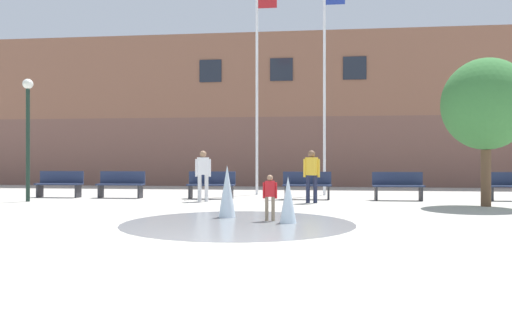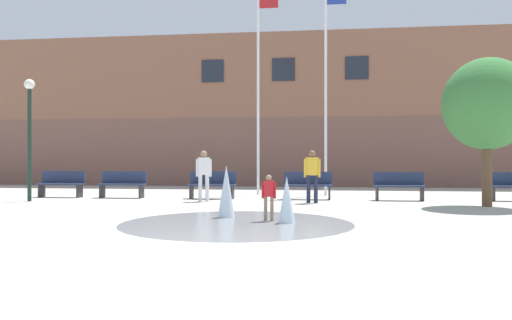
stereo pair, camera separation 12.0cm
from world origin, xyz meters
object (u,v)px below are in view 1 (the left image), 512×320
adult_watching (203,172)px  lamp_post_left_lane (28,121)px  park_bench_under_right_flagpole (307,185)px  adult_in_red (312,172)px  street_tree_near_building (486,105)px  park_bench_left_of_flagpoles (121,184)px  park_bench_near_trashcan (398,185)px  park_bench_far_left (60,184)px  child_with_pink_shirt (270,194)px  park_bench_center (211,184)px  flagpole_right (325,82)px  flagpole_left (258,84)px

adult_watching → lamp_post_left_lane: bearing=-17.3°
park_bench_under_right_flagpole → lamp_post_left_lane: size_ratio=0.42×
park_bench_under_right_flagpole → adult_in_red: adult_in_red is taller
park_bench_under_right_flagpole → street_tree_near_building: bearing=-21.3°
park_bench_left_of_flagpoles → park_bench_near_trashcan: 9.25m
park_bench_far_left → park_bench_under_right_flagpole: (8.55, 0.12, 0.00)m
park_bench_far_left → child_with_pink_shirt: 9.79m
park_bench_left_of_flagpoles → park_bench_center: (3.13, 0.04, 0.00)m
park_bench_under_right_flagpole → adult_in_red: size_ratio=1.01×
park_bench_under_right_flagpole → lamp_post_left_lane: (-8.67, -1.88, 2.03)m
street_tree_near_building → park_bench_near_trashcan: bearing=138.8°
park_bench_under_right_flagpole → flagpole_right: flagpole_right is taller
park_bench_far_left → flagpole_right: 10.14m
flagpole_right → child_with_pink_shirt: bearing=-99.7°
adult_in_red → street_tree_near_building: size_ratio=0.38×
park_bench_far_left → park_bench_left_of_flagpoles: (2.22, -0.01, 0.00)m
park_bench_under_right_flagpole → lamp_post_left_lane: 9.10m
park_bench_center → adult_watching: 1.26m
adult_watching → park_bench_under_right_flagpole: bearing=177.6°
park_bench_left_of_flagpoles → park_bench_center: same height
adult_watching → street_tree_near_building: street_tree_near_building is taller
flagpole_left → park_bench_center: bearing=-122.7°
park_bench_far_left → street_tree_near_building: size_ratio=0.39×
park_bench_left_of_flagpoles → park_bench_far_left: bearing=179.7°
adult_in_red → flagpole_right: 4.75m
park_bench_far_left → park_bench_under_right_flagpole: bearing=0.8°
flagpole_right → park_bench_near_trashcan: bearing=-42.8°
flagpole_right → adult_watching: bearing=-139.9°
park_bench_near_trashcan → street_tree_near_building: bearing=-41.2°
park_bench_near_trashcan → flagpole_right: 4.83m
adult_in_red → park_bench_left_of_flagpoles: bearing=-162.2°
park_bench_center → adult_in_red: (3.35, -1.35, 0.45)m
park_bench_far_left → park_bench_center: 5.36m
lamp_post_left_lane → street_tree_near_building: bearing=-0.3°
park_bench_under_right_flagpole → adult_watching: adult_watching is taller
park_bench_far_left → adult_in_red: 8.82m
child_with_pink_shirt → flagpole_right: (1.36, 7.98, 3.60)m
child_with_pink_shirt → adult_in_red: 4.64m
flagpole_left → park_bench_left_of_flagpoles: bearing=-154.6°
park_bench_under_right_flagpole → park_bench_near_trashcan: (2.91, -0.11, 0.00)m
park_bench_near_trashcan → park_bench_center: bearing=179.8°
park_bench_under_right_flagpole → flagpole_right: size_ratio=0.20×
flagpole_left → flagpole_right: size_ratio=0.99×
flagpole_left → lamp_post_left_lane: 8.00m
park_bench_near_trashcan → adult_in_red: size_ratio=1.01×
park_bench_far_left → park_bench_center: bearing=0.3°
park_bench_center → child_with_pink_shirt: 6.40m
park_bench_far_left → child_with_pink_shirt: size_ratio=1.62×
park_bench_center → flagpole_right: (3.84, 2.08, 3.70)m
lamp_post_left_lane → adult_in_red: bearing=2.8°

